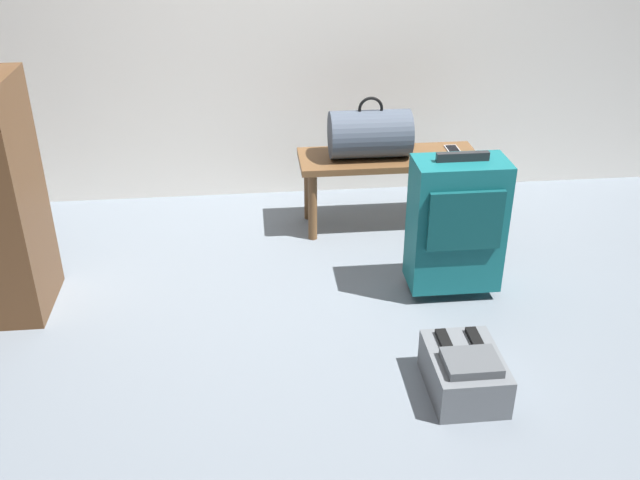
{
  "coord_description": "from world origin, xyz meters",
  "views": [
    {
      "loc": [
        -0.26,
        -2.64,
        1.88
      ],
      "look_at": [
        0.06,
        0.41,
        0.25
      ],
      "focal_mm": 40.18,
      "sensor_mm": 36.0,
      "label": 1
    }
  ],
  "objects_px": {
    "suitcase_upright_teal": "(456,224)",
    "backpack_grey": "(464,372)",
    "bench": "(388,167)",
    "cell_phone": "(453,150)",
    "duffel_bag_slate": "(370,134)"
  },
  "relations": [
    {
      "from": "cell_phone",
      "to": "backpack_grey",
      "type": "height_order",
      "value": "cell_phone"
    },
    {
      "from": "suitcase_upright_teal",
      "to": "cell_phone",
      "type": "bearing_deg",
      "value": 76.16
    },
    {
      "from": "suitcase_upright_teal",
      "to": "backpack_grey",
      "type": "xyz_separation_m",
      "value": [
        -0.15,
        -0.74,
        -0.28
      ]
    },
    {
      "from": "bench",
      "to": "suitcase_upright_teal",
      "type": "xyz_separation_m",
      "value": [
        0.18,
        -0.75,
        0.01
      ]
    },
    {
      "from": "bench",
      "to": "suitcase_upright_teal",
      "type": "distance_m",
      "value": 0.77
    },
    {
      "from": "duffel_bag_slate",
      "to": "cell_phone",
      "type": "xyz_separation_m",
      "value": [
        0.49,
        0.04,
        -0.13
      ]
    },
    {
      "from": "cell_phone",
      "to": "suitcase_upright_teal",
      "type": "xyz_separation_m",
      "value": [
        -0.19,
        -0.79,
        -0.06
      ]
    },
    {
      "from": "cell_phone",
      "to": "suitcase_upright_teal",
      "type": "bearing_deg",
      "value": -103.84
    },
    {
      "from": "duffel_bag_slate",
      "to": "cell_phone",
      "type": "height_order",
      "value": "duffel_bag_slate"
    },
    {
      "from": "duffel_bag_slate",
      "to": "cell_phone",
      "type": "distance_m",
      "value": 0.5
    },
    {
      "from": "duffel_bag_slate",
      "to": "cell_phone",
      "type": "relative_size",
      "value": 3.06
    },
    {
      "from": "cell_phone",
      "to": "backpack_grey",
      "type": "bearing_deg",
      "value": -102.62
    },
    {
      "from": "bench",
      "to": "cell_phone",
      "type": "height_order",
      "value": "cell_phone"
    },
    {
      "from": "cell_phone",
      "to": "duffel_bag_slate",
      "type": "bearing_deg",
      "value": -175.41
    },
    {
      "from": "suitcase_upright_teal",
      "to": "backpack_grey",
      "type": "distance_m",
      "value": 0.8
    }
  ]
}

